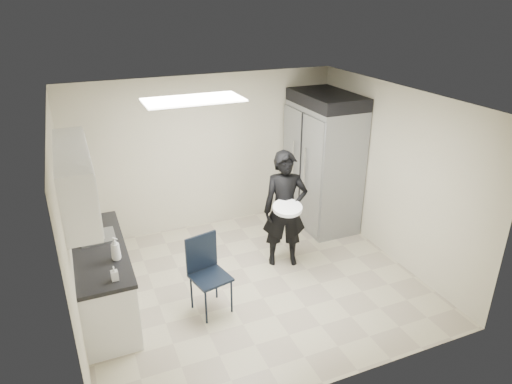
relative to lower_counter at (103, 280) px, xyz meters
name	(u,v)px	position (x,y,z in m)	size (l,w,h in m)	color
floor	(252,282)	(1.95, -0.20, -0.43)	(4.50, 4.50, 0.00)	#B5AC8E
ceiling	(251,100)	(1.95, -0.20, 2.17)	(4.50, 4.50, 0.00)	silver
back_wall	(206,153)	(1.95, 1.80, 0.87)	(4.50, 4.50, 0.00)	#BEB89D
left_wall	(67,231)	(-0.30, -0.20, 0.87)	(4.00, 4.00, 0.00)	#BEB89D
right_wall	(392,175)	(4.20, -0.20, 0.87)	(4.00, 4.00, 0.00)	#BEB89D
ceiling_panel	(193,100)	(1.35, 0.20, 2.14)	(1.20, 0.60, 0.02)	white
lower_counter	(103,280)	(0.00, 0.00, 0.00)	(0.60, 1.90, 0.86)	silver
countertop	(98,249)	(0.00, 0.00, 0.46)	(0.64, 1.95, 0.05)	black
sink	(98,241)	(0.02, 0.25, 0.44)	(0.42, 0.40, 0.14)	gray
faucet	(80,233)	(-0.18, 0.25, 0.59)	(0.02, 0.02, 0.24)	silver
upper_cabinets	(75,180)	(-0.13, 0.00, 1.40)	(0.35, 1.80, 0.75)	silver
towel_dispenser	(68,165)	(-0.19, 1.15, 1.19)	(0.22, 0.30, 0.35)	black
notice_sticker_left	(69,233)	(-0.29, -0.10, 0.79)	(0.00, 0.12, 0.07)	yellow
notice_sticker_right	(68,229)	(-0.29, 0.10, 0.75)	(0.00, 0.12, 0.07)	yellow
commercial_fridge	(323,166)	(3.78, 1.07, 0.62)	(0.80, 1.35, 2.10)	gray
fridge_compressor	(327,99)	(3.78, 1.07, 1.77)	(0.80, 1.35, 0.20)	black
folding_chair	(211,278)	(1.24, -0.56, 0.06)	(0.44, 0.44, 0.98)	black
man_tuxedo	(285,210)	(2.60, 0.13, 0.45)	(0.65, 0.43, 1.76)	black
bucket_lid	(287,208)	(2.52, -0.11, 0.60)	(0.41, 0.41, 0.05)	silver
soap_bottle_a	(115,249)	(0.18, -0.36, 0.62)	(0.11, 0.11, 0.29)	white
soap_bottle_b	(114,273)	(0.11, -0.78, 0.56)	(0.07, 0.08, 0.17)	silver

